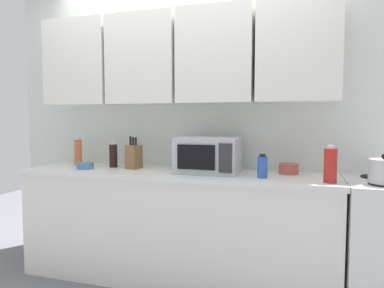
# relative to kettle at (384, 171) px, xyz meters

# --- Properties ---
(wall_back_with_cabinets) EXTENTS (3.41, 0.38, 2.60)m
(wall_back_with_cabinets) POSITION_rel_kettle_xyz_m (-1.49, 0.39, 0.59)
(wall_back_with_cabinets) COLOR silver
(wall_back_with_cabinets) RESTS_ON ground_plane
(counter_run) EXTENTS (2.54, 0.63, 0.90)m
(counter_run) POSITION_rel_kettle_xyz_m (-1.49, 0.16, -0.54)
(counter_run) COLOR white
(counter_run) RESTS_ON ground_plane
(kettle) EXTENTS (0.19, 0.19, 0.19)m
(kettle) POSITION_rel_kettle_xyz_m (0.00, 0.00, 0.00)
(kettle) COLOR #B2B2B7
(kettle) RESTS_ON stove_range
(microwave) EXTENTS (0.48, 0.37, 0.28)m
(microwave) POSITION_rel_kettle_xyz_m (-1.20, 0.16, 0.05)
(microwave) COLOR #B7B7BC
(microwave) RESTS_ON counter_run
(knife_block) EXTENTS (0.12, 0.14, 0.28)m
(knife_block) POSITION_rel_kettle_xyz_m (-1.87, 0.20, 0.01)
(knife_block) COLOR brown
(knife_block) RESTS_ON counter_run
(bottle_soy_dark) EXTENTS (0.07, 0.07, 0.23)m
(bottle_soy_dark) POSITION_rel_kettle_xyz_m (-2.08, 0.22, 0.02)
(bottle_soy_dark) COLOR black
(bottle_soy_dark) RESTS_ON counter_run
(bottle_red_sauce) EXTENTS (0.08, 0.08, 0.25)m
(bottle_red_sauce) POSITION_rel_kettle_xyz_m (-0.32, -0.02, 0.03)
(bottle_red_sauce) COLOR red
(bottle_red_sauce) RESTS_ON counter_run
(bottle_spice_jar) EXTENTS (0.07, 0.07, 0.26)m
(bottle_spice_jar) POSITION_rel_kettle_xyz_m (-2.46, 0.25, 0.03)
(bottle_spice_jar) COLOR #BC6638
(bottle_spice_jar) RESTS_ON counter_run
(bottle_blue_cleaner) EXTENTS (0.07, 0.07, 0.17)m
(bottle_blue_cleaner) POSITION_rel_kettle_xyz_m (-0.77, 0.04, -0.01)
(bottle_blue_cleaner) COLOR #2D56B7
(bottle_blue_cleaner) RESTS_ON counter_run
(bowl_ceramic_small) EXTENTS (0.15, 0.15, 0.08)m
(bowl_ceramic_small) POSITION_rel_kettle_xyz_m (-0.59, 0.28, -0.05)
(bowl_ceramic_small) COLOR #B24C3D
(bowl_ceramic_small) RESTS_ON counter_run
(bowl_mixing_large) EXTENTS (0.14, 0.14, 0.05)m
(bowl_mixing_large) POSITION_rel_kettle_xyz_m (-2.26, 0.06, -0.06)
(bowl_mixing_large) COLOR teal
(bowl_mixing_large) RESTS_ON counter_run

